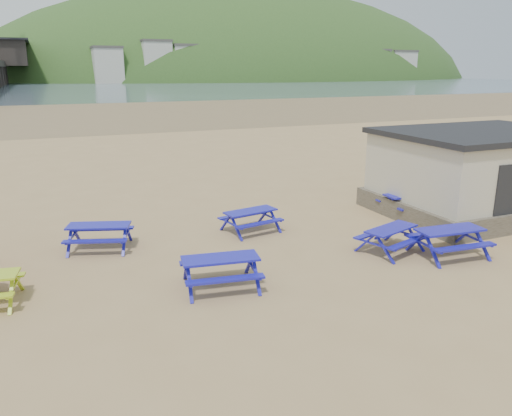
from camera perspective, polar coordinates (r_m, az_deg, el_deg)
name	(u,v)px	position (r m, az deg, el deg)	size (l,w,h in m)	color
ground	(233,258)	(14.75, -2.65, -5.77)	(400.00, 400.00, 0.00)	tan
wet_sand	(81,112)	(68.26, -19.34, 10.34)	(400.00, 400.00, 0.00)	olive
sea	(53,85)	(183.02, -22.17, 12.94)	(400.00, 400.00, 0.00)	#41525D
picnic_table_blue_a	(100,237)	(16.10, -17.44, -3.15)	(2.25, 2.03, 0.78)	#131EB3
picnic_table_blue_b	(251,221)	(16.98, -0.63, -1.49)	(2.01, 1.73, 0.75)	#131EB3
picnic_table_blue_c	(410,204)	(19.73, 17.20, 0.39)	(2.05, 1.67, 0.84)	#131EB3
picnic_table_blue_d	(221,272)	(12.78, -4.06, -7.34)	(2.15, 1.84, 0.81)	#131EB3
picnic_table_blue_e	(449,242)	(15.87, 21.16, -3.67)	(2.14, 1.78, 0.84)	#131EB3
picnic_table_blue_f	(390,240)	(15.69, 15.11, -3.51)	(2.15, 1.92, 0.75)	#131EB3
amenity_block	(480,172)	(20.97, 24.23, 3.81)	(7.40, 5.40, 3.15)	#665B4C
headland_town	(241,99)	(260.86, -1.78, 12.38)	(264.00, 144.00, 108.00)	#2D4C1E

